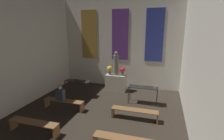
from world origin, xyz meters
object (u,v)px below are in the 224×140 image
at_px(altar, 116,83).
at_px(person_seated, 60,94).
at_px(candle_rack_right, 143,89).
at_px(candle_rack_left, 78,83).
at_px(pew_third_left, 34,125).
at_px(pew_back_left, 64,103).
at_px(statue, 116,64).
at_px(flower_vase_right, 122,70).
at_px(pew_back_right, 135,112).
at_px(flower_vase_left, 110,69).

xyz_separation_m(altar, person_seated, (-1.76, -3.01, 0.25)).
bearing_deg(candle_rack_right, candle_rack_left, -179.96).
relative_size(pew_third_left, person_seated, 2.72).
bearing_deg(person_seated, pew_back_left, 0.00).
relative_size(altar, statue, 0.85).
xyz_separation_m(altar, pew_third_left, (-1.61, -4.95, -0.16)).
distance_m(statue, flower_vase_right, 0.49).
bearing_deg(pew_back_right, candle_rack_right, 85.53).
height_order(pew_back_right, person_seated, person_seated).
distance_m(candle_rack_left, pew_back_left, 1.68).
distance_m(altar, candle_rack_left, 2.24).
height_order(altar, pew_back_right, altar).
distance_m(flower_vase_right, candle_rack_left, 2.58).
bearing_deg(altar, statue, -90.00).
xyz_separation_m(altar, pew_back_left, (-1.61, -3.01, -0.16)).
height_order(statue, pew_third_left, statue).
height_order(flower_vase_right, pew_back_left, flower_vase_right).
relative_size(flower_vase_right, candle_rack_left, 0.37).
distance_m(candle_rack_right, pew_back_right, 1.68).
height_order(candle_rack_right, person_seated, person_seated).
distance_m(altar, pew_back_right, 3.42).
bearing_deg(pew_back_right, altar, 118.10).
xyz_separation_m(pew_back_right, person_seated, (-3.37, 0.00, 0.41)).
xyz_separation_m(candle_rack_right, pew_third_left, (-3.35, -3.55, -0.43)).
xyz_separation_m(flower_vase_left, pew_back_right, (1.98, -3.01, -0.95)).
bearing_deg(candle_rack_left, flower_vase_right, 33.46).
height_order(flower_vase_left, person_seated, flower_vase_left).
relative_size(flower_vase_left, candle_rack_right, 0.37).
relative_size(statue, pew_back_right, 0.73).
relative_size(statue, flower_vase_right, 2.67).
bearing_deg(statue, flower_vase_left, 180.00).
bearing_deg(candle_rack_right, statue, 141.25).
bearing_deg(pew_third_left, flower_vase_right, 68.13).
bearing_deg(flower_vase_left, candle_rack_right, -33.42).
height_order(candle_rack_left, pew_back_left, candle_rack_left).
relative_size(candle_rack_left, pew_third_left, 0.75).
relative_size(candle_rack_right, pew_third_left, 0.75).
relative_size(statue, candle_rack_left, 0.98).
distance_m(pew_back_right, person_seated, 3.39).
bearing_deg(flower_vase_left, pew_third_left, -104.00).
distance_m(altar, flower_vase_left, 0.87).
height_order(flower_vase_right, candle_rack_right, flower_vase_right).
distance_m(flower_vase_right, pew_back_left, 3.73).
height_order(altar, person_seated, person_seated).
bearing_deg(flower_vase_left, altar, 0.00).
bearing_deg(flower_vase_right, altar, 180.00).
distance_m(altar, pew_back_left, 3.42).
bearing_deg(person_seated, candle_rack_left, 89.16).
bearing_deg(altar, person_seated, -120.28).
height_order(pew_back_left, pew_back_right, same).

